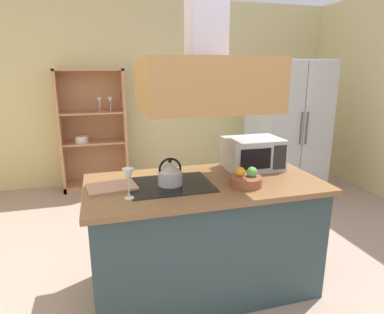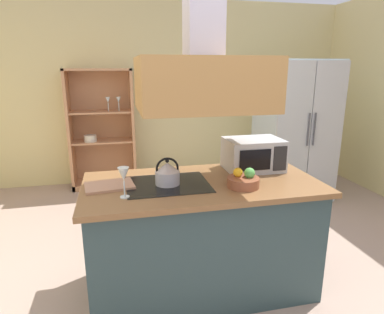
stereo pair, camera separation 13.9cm
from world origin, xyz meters
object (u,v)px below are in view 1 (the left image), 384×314
at_px(refrigerator, 287,130).
at_px(kettle, 170,174).
at_px(wine_glass_on_counter, 128,176).
at_px(cutting_board, 112,187).
at_px(dish_cabinet, 94,137).
at_px(fruit_bowl, 246,180).
at_px(microwave, 253,154).

distance_m(refrigerator, kettle, 2.56).
relative_size(kettle, wine_glass_on_counter, 0.98).
bearing_deg(cutting_board, dish_cabinet, 93.02).
height_order(refrigerator, dish_cabinet, refrigerator).
distance_m(dish_cabinet, kettle, 2.75).
xyz_separation_m(refrigerator, kettle, (-1.95, -1.65, 0.07)).
relative_size(wine_glass_on_counter, fruit_bowl, 0.89).
bearing_deg(cutting_board, kettle, -5.65).
bearing_deg(refrigerator, kettle, -139.82).
relative_size(kettle, fruit_bowl, 0.87).
height_order(dish_cabinet, fruit_bowl, dish_cabinet).
relative_size(refrigerator, microwave, 3.97).
distance_m(dish_cabinet, cutting_board, 2.65).
relative_size(dish_cabinet, cutting_board, 5.04).
height_order(microwave, fruit_bowl, microwave).
bearing_deg(wine_glass_on_counter, cutting_board, 114.12).
bearing_deg(kettle, refrigerator, 40.18).
xyz_separation_m(refrigerator, microwave, (-1.20, -1.44, 0.12)).
distance_m(dish_cabinet, wine_glass_on_counter, 2.90).
bearing_deg(microwave, cutting_board, -171.67).
bearing_deg(wine_glass_on_counter, kettle, 30.62).
relative_size(refrigerator, wine_glass_on_counter, 8.87).
bearing_deg(fruit_bowl, microwave, 58.75).
xyz_separation_m(kettle, wine_glass_on_counter, (-0.31, -0.19, 0.07)).
bearing_deg(kettle, cutting_board, 174.35).
bearing_deg(microwave, fruit_bowl, -121.25).
relative_size(microwave, wine_glass_on_counter, 2.23).
relative_size(dish_cabinet, microwave, 3.73).
bearing_deg(refrigerator, wine_glass_on_counter, -141.01).
xyz_separation_m(dish_cabinet, fruit_bowl, (1.08, -2.86, 0.19)).
xyz_separation_m(cutting_board, fruit_bowl, (0.94, -0.21, 0.04)).
height_order(wine_glass_on_counter, fruit_bowl, wine_glass_on_counter).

